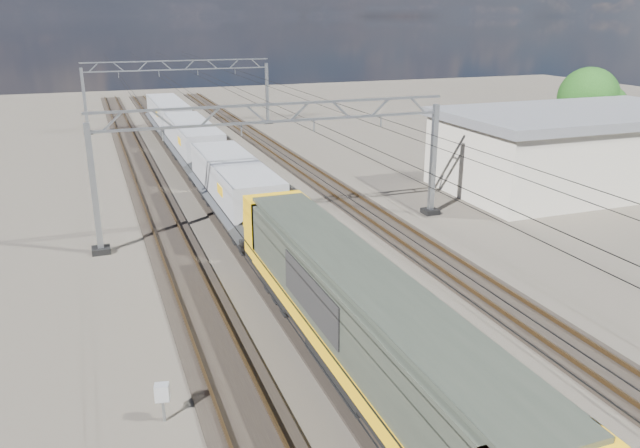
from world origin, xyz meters
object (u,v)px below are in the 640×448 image
object	(u,v)px
locomotive	(361,318)
hopper_wagon_lead	(234,186)
catenary_gantry_far	(180,91)
hopper_wagon_mid	(193,141)
hopper_wagon_third	(168,116)
catenary_gantry_mid	(279,163)
industrial_shed	(577,149)
tree_far	(593,100)
trackside_cabinet	(162,393)

from	to	relation	value
locomotive	hopper_wagon_lead	bearing A→B (deg)	90.00
catenary_gantry_far	hopper_wagon_mid	distance (m)	19.65
hopper_wagon_lead	hopper_wagon_third	size ratio (longest dim) A/B	1.00
catenary_gantry_mid	locomotive	size ratio (longest dim) A/B	0.94
hopper_wagon_lead	industrial_shed	bearing A→B (deg)	-0.78
catenary_gantry_mid	hopper_wagon_lead	xyz separation A→B (m)	(-2.00, 2.33, -1.67)
hopper_wagon_lead	hopper_wagon_third	distance (m)	28.40
catenary_gantry_mid	hopper_wagon_mid	xyz separation A→B (m)	(-2.00, 16.53, -1.67)
hopper_wagon_mid	hopper_wagon_third	world-z (taller)	same
catenary_gantry_far	locomotive	size ratio (longest dim) A/B	0.94
hopper_wagon_lead	catenary_gantry_far	bearing A→B (deg)	86.60
hopper_wagon_lead	tree_far	world-z (taller)	tree_far
hopper_wagon_mid	hopper_wagon_third	size ratio (longest dim) A/B	1.00
catenary_gantry_mid	hopper_wagon_mid	world-z (taller)	catenary_gantry_mid
catenary_gantry_mid	trackside_cabinet	distance (m)	17.59
hopper_wagon_third	catenary_gantry_far	bearing A→B (deg)	69.22
catenary_gantry_mid	locomotive	bearing A→B (deg)	-97.41
catenary_gantry_far	hopper_wagon_mid	bearing A→B (deg)	-95.87
hopper_wagon_mid	trackside_cabinet	distance (m)	32.41
tree_far	trackside_cabinet	bearing A→B (deg)	-147.01
tree_far	hopper_wagon_mid	bearing A→B (deg)	168.22
industrial_shed	tree_far	bearing A→B (deg)	43.12
locomotive	hopper_wagon_mid	size ratio (longest dim) A/B	1.62
catenary_gantry_far	catenary_gantry_mid	bearing A→B (deg)	-90.00
hopper_wagon_mid	tree_far	bearing A→B (deg)	-11.78
hopper_wagon_mid	industrial_shed	xyz separation A→B (m)	(24.00, -14.53, 0.49)
hopper_wagon_mid	hopper_wagon_third	xyz separation A→B (m)	(0.00, 14.20, 0.00)
locomotive	trackside_cabinet	xyz separation A→B (m)	(-6.25, 0.12, -1.38)
hopper_wagon_lead	hopper_wagon_mid	bearing A→B (deg)	90.00
hopper_wagon_mid	hopper_wagon_third	bearing A→B (deg)	90.00
hopper_wagon_mid	industrial_shed	distance (m)	28.06
catenary_gantry_far	industrial_shed	distance (m)	40.51
locomotive	hopper_wagon_lead	xyz separation A→B (m)	(-0.00, 17.70, -0.09)
hopper_wagon_third	tree_far	size ratio (longest dim) A/B	1.74
catenary_gantry_far	trackside_cabinet	distance (m)	51.99
hopper_wagon_third	trackside_cabinet	xyz separation A→B (m)	(-6.25, -45.98, -1.29)
trackside_cabinet	catenary_gantry_mid	bearing A→B (deg)	73.67
hopper_wagon_mid	catenary_gantry_mid	bearing A→B (deg)	-83.10
catenary_gantry_mid	hopper_wagon_lead	distance (m)	3.50
locomotive	trackside_cabinet	size ratio (longest dim) A/B	16.93
locomotive	industrial_shed	distance (m)	29.63
catenary_gantry_mid	tree_far	size ratio (longest dim) A/B	2.66
hopper_wagon_lead	tree_far	distance (m)	33.26
tree_far	catenary_gantry_far	bearing A→B (deg)	139.15
locomotive	hopper_wagon_mid	bearing A→B (deg)	90.00
industrial_shed	catenary_gantry_mid	bearing A→B (deg)	-174.81
tree_far	hopper_wagon_lead	bearing A→B (deg)	-167.00
hopper_wagon_mid	hopper_wagon_lead	bearing A→B (deg)	-90.00
locomotive	hopper_wagon_mid	xyz separation A→B (m)	(-0.00, 31.90, -0.09)
catenary_gantry_mid	locomotive	world-z (taller)	catenary_gantry_mid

